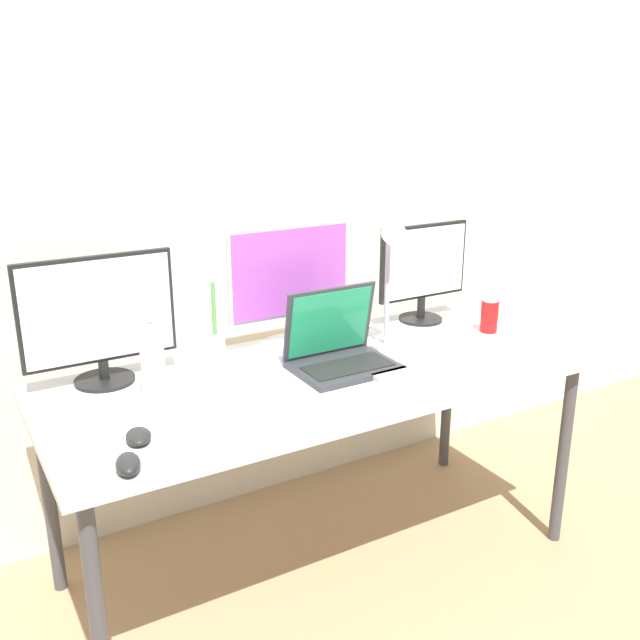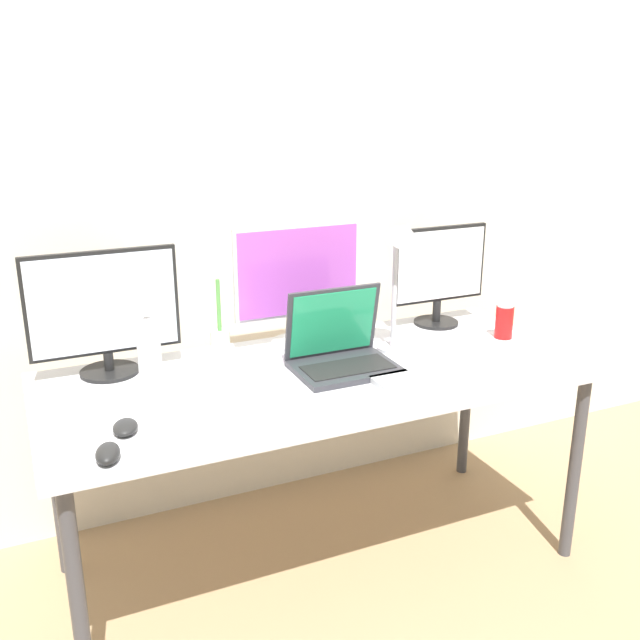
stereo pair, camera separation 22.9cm
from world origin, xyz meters
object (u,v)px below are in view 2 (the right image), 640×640
Objects in this scene: work_desk at (320,388)px; mouse_by_keyboard at (125,427)px; laptop_silver at (340,350)px; desk_lamp at (402,260)px; keyboard_aux at (434,375)px; monitor_center at (298,279)px; bamboo_vase at (220,342)px; keyboard_main at (240,398)px; monitor_right at (439,272)px; mouse_by_laptop at (108,453)px; monitor_left at (104,310)px; soda_can_near_keyboard at (504,322)px; water_bottle at (149,355)px.

work_desk is 18.09× the size of mouse_by_keyboard.
laptop_silver is 0.37m from desk_lamp.
work_desk is 4.31× the size of keyboard_aux.
monitor_center is 0.35m from bamboo_vase.
keyboard_main is 0.35m from mouse_by_keyboard.
laptop_silver is at bearing -154.66° from monitor_right.
mouse_by_keyboard is 0.15m from mouse_by_laptop.
desk_lamp reaches higher than monitor_left.
bamboo_vase is at bearing 167.62° from soda_can_near_keyboard.
monitor_right is 0.59m from keyboard_aux.
desk_lamp is at bearing 7.00° from work_desk.
mouse_by_laptop is at bearing -102.27° from mouse_by_keyboard.
monitor_center is at bearing 118.68° from keyboard_aux.
monitor_center reaches higher than bamboo_vase.
mouse_by_laptop is (-0.73, -0.32, 0.08)m from work_desk.
laptop_silver is at bearing -35.75° from bamboo_vase.
monitor_right is 1.07× the size of keyboard_main.
monitor_left reaches higher than mouse_by_keyboard.
bamboo_vase is at bearing 60.96° from mouse_by_keyboard.
desk_lamp reaches higher than soda_can_near_keyboard.
mouse_by_keyboard is at bearing -160.79° from monitor_right.
work_desk is at bearing -156.84° from monitor_right.
laptop_silver is at bearing -178.35° from soda_can_near_keyboard.
bamboo_vase reaches higher than work_desk.
mouse_by_laptop is 1.53m from soda_can_near_keyboard.
monitor_center is 4.75× the size of mouse_by_keyboard.
monitor_center is 1.42× the size of laptop_silver.
water_bottle is at bearing 179.25° from desk_lamp.
monitor_right is at bearing 32.66° from mouse_by_keyboard.
water_bottle is 0.56× the size of desk_lamp.
monitor_right is (0.59, -0.01, -0.03)m from monitor_center.
soda_can_near_keyboard is 0.45× the size of bamboo_vase.
mouse_by_laptop is at bearing -129.07° from bamboo_vase.
keyboard_main reaches higher than work_desk.
soda_can_near_keyboard is (1.31, -0.02, -0.06)m from water_bottle.
monitor_center is 0.60m from keyboard_aux.
laptop_silver is (0.71, -0.26, -0.16)m from monitor_left.
laptop_silver is (0.04, -0.27, -0.18)m from monitor_center.
monitor_left reaches higher than mouse_by_laptop.
water_bottle is (0.12, 0.23, 0.11)m from mouse_by_keyboard.
water_bottle reaches higher than keyboard_aux.
bamboo_vase is (0.40, 0.43, 0.04)m from mouse_by_keyboard.
laptop_silver is at bearing 27.79° from mouse_by_keyboard.
laptop_silver is (-0.55, -0.26, -0.15)m from monitor_right.
work_desk is at bearing -23.08° from monitor_left.
water_bottle reaches higher than mouse_by_keyboard.
monitor_right is 0.90m from bamboo_vase.
laptop_silver is at bearing 6.15° from work_desk.
mouse_by_keyboard is (-0.74, -0.19, -0.04)m from laptop_silver.
monitor_right is at bearing 120.19° from soda_can_near_keyboard.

